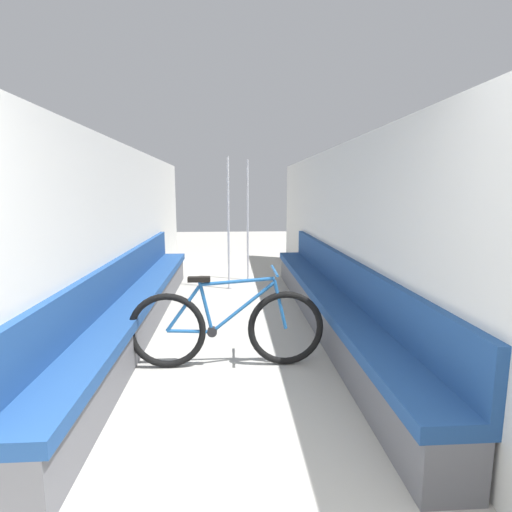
{
  "coord_description": "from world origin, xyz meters",
  "views": [
    {
      "loc": [
        -0.03,
        -1.01,
        1.61
      ],
      "look_at": [
        0.27,
        3.63,
        0.86
      ],
      "focal_mm": 28.0,
      "sensor_mm": 36.0,
      "label": 1
    }
  ],
  "objects_px": {
    "bicycle": "(227,328)",
    "grab_pole_near": "(228,226)",
    "bench_seat_row_right": "(328,302)",
    "grab_pole_far": "(248,223)",
    "bench_seat_row_left": "(137,305)"
  },
  "relations": [
    {
      "from": "bench_seat_row_right",
      "to": "grab_pole_near",
      "type": "distance_m",
      "value": 2.42
    },
    {
      "from": "bench_seat_row_right",
      "to": "bicycle",
      "type": "distance_m",
      "value": 1.58
    },
    {
      "from": "bench_seat_row_right",
      "to": "bicycle",
      "type": "height_order",
      "value": "bicycle"
    },
    {
      "from": "bicycle",
      "to": "grab_pole_near",
      "type": "distance_m",
      "value": 3.07
    },
    {
      "from": "bench_seat_row_right",
      "to": "grab_pole_near",
      "type": "relative_size",
      "value": 2.61
    },
    {
      "from": "bench_seat_row_right",
      "to": "bench_seat_row_left",
      "type": "bearing_deg",
      "value": 180.0
    },
    {
      "from": "bicycle",
      "to": "bench_seat_row_right",
      "type": "bearing_deg",
      "value": 59.76
    },
    {
      "from": "grab_pole_near",
      "to": "grab_pole_far",
      "type": "bearing_deg",
      "value": 61.97
    },
    {
      "from": "bench_seat_row_left",
      "to": "grab_pole_far",
      "type": "bearing_deg",
      "value": 61.82
    },
    {
      "from": "grab_pole_near",
      "to": "bench_seat_row_right",
      "type": "bearing_deg",
      "value": -58.88
    },
    {
      "from": "grab_pole_near",
      "to": "grab_pole_far",
      "type": "xyz_separation_m",
      "value": [
        0.34,
        0.64,
        0.0
      ]
    },
    {
      "from": "bicycle",
      "to": "grab_pole_near",
      "type": "bearing_deg",
      "value": 109.14
    },
    {
      "from": "bicycle",
      "to": "grab_pole_near",
      "type": "height_order",
      "value": "grab_pole_near"
    },
    {
      "from": "bench_seat_row_right",
      "to": "grab_pole_far",
      "type": "xyz_separation_m",
      "value": [
        -0.85,
        2.61,
        0.75
      ]
    },
    {
      "from": "bench_seat_row_right",
      "to": "bicycle",
      "type": "relative_size",
      "value": 3.13
    }
  ]
}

